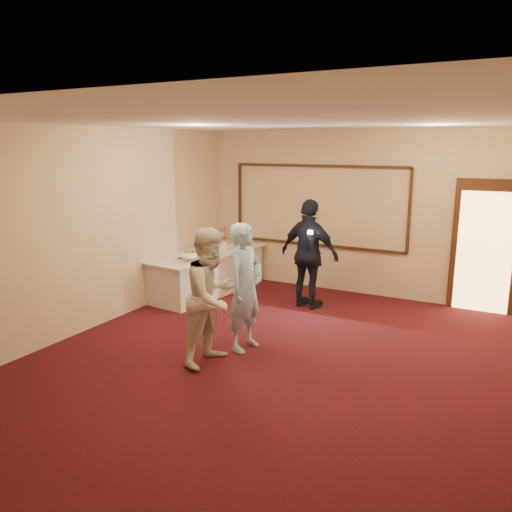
# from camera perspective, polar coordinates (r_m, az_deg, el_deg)

# --- Properties ---
(floor) EXTENTS (7.00, 7.00, 0.00)m
(floor) POSITION_cam_1_polar(r_m,az_deg,el_deg) (6.58, 2.22, -11.91)
(floor) COLOR black
(floor) RESTS_ON ground
(room_walls) EXTENTS (6.04, 7.04, 3.02)m
(room_walls) POSITION_cam_1_polar(r_m,az_deg,el_deg) (6.03, 2.38, 5.89)
(room_walls) COLOR beige
(room_walls) RESTS_ON floor
(wall_molding) EXTENTS (3.45, 0.04, 1.55)m
(wall_molding) POSITION_cam_1_polar(r_m,az_deg,el_deg) (9.56, 7.06, 5.70)
(wall_molding) COLOR #362110
(wall_molding) RESTS_ON room_walls
(doorway) EXTENTS (1.05, 0.07, 2.20)m
(doorway) POSITION_cam_1_polar(r_m,az_deg,el_deg) (9.02, 24.69, 0.89)
(doorway) COLOR #362110
(doorway) RESTS_ON floor
(buffet_table) EXTENTS (1.26, 2.66, 0.77)m
(buffet_table) POSITION_cam_1_polar(r_m,az_deg,el_deg) (9.44, -5.65, -1.84)
(buffet_table) COLOR silver
(buffet_table) RESTS_ON floor
(pavlova_tray) EXTENTS (0.46, 0.53, 0.17)m
(pavlova_tray) POSITION_cam_1_polar(r_m,az_deg,el_deg) (8.62, -7.62, -0.17)
(pavlova_tray) COLOR silver
(pavlova_tray) RESTS_ON buffet_table
(cupcake_stand) EXTENTS (0.28, 0.28, 0.41)m
(cupcake_stand) POSITION_cam_1_polar(r_m,az_deg,el_deg) (10.19, -3.62, 2.29)
(cupcake_stand) COLOR #F14C5E
(cupcake_stand) RESTS_ON buffet_table
(plate_stack_a) EXTENTS (0.18, 0.18, 0.15)m
(plate_stack_a) POSITION_cam_1_polar(r_m,az_deg,el_deg) (9.48, -5.68, 1.06)
(plate_stack_a) COLOR white
(plate_stack_a) RESTS_ON buffet_table
(plate_stack_b) EXTENTS (0.19, 0.19, 0.16)m
(plate_stack_b) POSITION_cam_1_polar(r_m,az_deg,el_deg) (9.53, -3.90, 1.16)
(plate_stack_b) COLOR white
(plate_stack_b) RESTS_ON buffet_table
(tart) EXTENTS (0.26, 0.26, 0.05)m
(tart) POSITION_cam_1_polar(r_m,az_deg,el_deg) (8.96, -6.38, 0.03)
(tart) COLOR white
(tart) RESTS_ON buffet_table
(man) EXTENTS (0.47, 0.67, 1.73)m
(man) POSITION_cam_1_polar(r_m,az_deg,el_deg) (6.68, -1.23, -3.59)
(man) COLOR #9DCEF6
(man) RESTS_ON floor
(woman) EXTENTS (0.75, 0.92, 1.74)m
(woman) POSITION_cam_1_polar(r_m,az_deg,el_deg) (6.29, -5.06, -4.63)
(woman) COLOR silver
(woman) RESTS_ON floor
(guest) EXTENTS (1.15, 0.65, 1.86)m
(guest) POSITION_cam_1_polar(r_m,az_deg,el_deg) (8.44, 6.11, 0.20)
(guest) COLOR black
(guest) RESTS_ON floor
(camera_flash) EXTENTS (0.08, 0.06, 0.05)m
(camera_flash) POSITION_cam_1_polar(r_m,az_deg,el_deg) (8.08, 6.20, 2.70)
(camera_flash) COLOR white
(camera_flash) RESTS_ON guest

